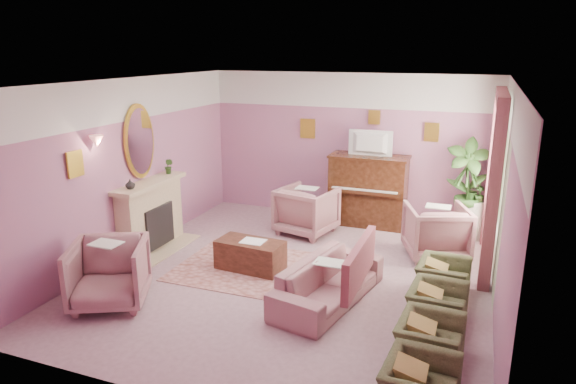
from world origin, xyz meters
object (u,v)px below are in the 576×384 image
(coffee_table, at_px, (250,255))
(sofa, at_px, (329,274))
(olive_chair_c, at_px, (438,300))
(olive_chair_d, at_px, (443,273))
(piano, at_px, (368,191))
(olive_chair_b, at_px, (430,334))
(side_table, at_px, (470,218))
(television, at_px, (370,141))
(olive_chair_a, at_px, (420,379))
(floral_armchair_left, at_px, (307,208))
(floral_armchair_right, at_px, (437,229))
(floral_armchair_front, at_px, (109,270))

(coffee_table, height_order, sofa, sofa)
(olive_chair_c, distance_m, olive_chair_d, 0.82)
(piano, height_order, olive_chair_b, piano)
(side_table, bearing_deg, coffee_table, -139.16)
(television, height_order, olive_chair_a, television)
(floral_armchair_left, relative_size, olive_chair_c, 1.27)
(sofa, height_order, olive_chair_c, sofa)
(floral_armchair_left, bearing_deg, side_table, 16.45)
(floral_armchair_left, bearing_deg, olive_chair_d, -33.46)
(coffee_table, distance_m, olive_chair_c, 2.86)
(piano, relative_size, olive_chair_b, 1.87)
(floral_armchair_right, distance_m, olive_chair_c, 2.18)
(coffee_table, relative_size, olive_chair_c, 1.34)
(television, height_order, sofa, television)
(side_table, bearing_deg, floral_armchair_front, -134.94)
(television, xyz_separation_m, floral_armchair_front, (-2.42, -4.28, -1.13))
(olive_chair_d, bearing_deg, floral_armchair_right, 99.49)
(television, bearing_deg, olive_chair_a, -72.11)
(side_table, bearing_deg, olive_chair_d, -95.67)
(floral_armchair_left, distance_m, olive_chair_c, 3.52)
(floral_armchair_left, relative_size, side_table, 1.36)
(piano, relative_size, television, 1.75)
(olive_chair_d, bearing_deg, olive_chair_a, -90.00)
(sofa, relative_size, olive_chair_d, 2.56)
(floral_armchair_left, height_order, olive_chair_c, floral_armchair_left)
(sofa, distance_m, olive_chair_d, 1.56)
(floral_armchair_right, relative_size, olive_chair_c, 1.27)
(floral_armchair_right, xyz_separation_m, olive_chair_d, (0.22, -1.34, -0.15))
(olive_chair_d, bearing_deg, sofa, -153.03)
(television, height_order, floral_armchair_right, television)
(floral_armchair_right, bearing_deg, olive_chair_a, -86.62)
(olive_chair_b, relative_size, olive_chair_c, 1.00)
(piano, bearing_deg, floral_armchair_right, -40.87)
(olive_chair_b, relative_size, olive_chair_d, 1.00)
(sofa, height_order, olive_chair_d, sofa)
(olive_chair_a, height_order, olive_chair_d, same)
(floral_armchair_right, bearing_deg, floral_armchair_left, 172.23)
(television, distance_m, olive_chair_c, 3.88)
(television, bearing_deg, floral_armchair_front, -119.50)
(olive_chair_c, bearing_deg, piano, 115.45)
(floral_armchair_left, bearing_deg, olive_chair_a, -58.68)
(sofa, xyz_separation_m, olive_chair_c, (1.39, -0.11, -0.06))
(olive_chair_a, bearing_deg, sofa, 128.42)
(coffee_table, xyz_separation_m, floral_armchair_left, (0.28, 1.81, 0.25))
(television, relative_size, olive_chair_a, 1.07)
(sofa, xyz_separation_m, floral_armchair_front, (-2.63, -1.10, 0.09))
(floral_armchair_left, height_order, floral_armchair_front, same)
(piano, bearing_deg, olive_chair_d, -57.78)
(sofa, height_order, floral_armchair_left, floral_armchair_left)
(piano, distance_m, coffee_table, 2.96)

